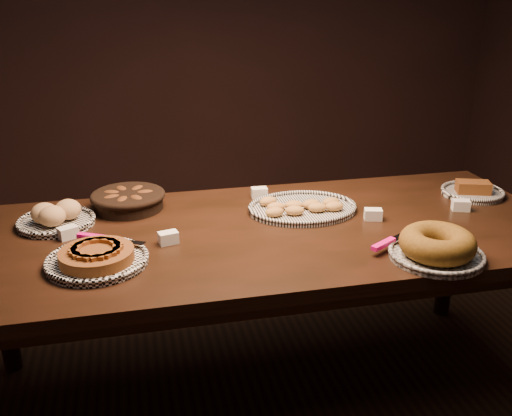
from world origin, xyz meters
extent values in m
plane|color=black|center=(0.00, 0.00, 0.00)|extent=(5.00, 5.00, 0.00)
cube|color=black|center=(0.00, 0.00, 0.72)|extent=(2.40, 1.00, 0.05)
cylinder|color=black|center=(-1.08, 0.38, 0.35)|extent=(0.08, 0.08, 0.70)
cylinder|color=black|center=(1.08, 0.38, 0.35)|extent=(0.08, 0.08, 0.70)
torus|color=white|center=(-0.61, -0.17, 0.77)|extent=(0.35, 0.35, 0.02)
cylinder|color=#532C10|center=(-0.61, -0.17, 0.78)|extent=(0.26, 0.26, 0.04)
cube|color=#5A210F|center=(-0.55, -0.17, 0.81)|extent=(0.03, 0.09, 0.01)
cube|color=#5A210F|center=(-0.56, -0.13, 0.81)|extent=(0.06, 0.09, 0.01)
cube|color=#5A210F|center=(-0.58, -0.11, 0.81)|extent=(0.09, 0.06, 0.01)
cube|color=#5A210F|center=(-0.62, -0.10, 0.81)|extent=(0.09, 0.03, 0.01)
cube|color=#5A210F|center=(-0.66, -0.12, 0.81)|extent=(0.08, 0.07, 0.01)
cube|color=#5A210F|center=(-0.68, -0.15, 0.81)|extent=(0.05, 0.09, 0.01)
cube|color=#5A210F|center=(-0.68, -0.19, 0.81)|extent=(0.04, 0.09, 0.01)
cube|color=#5A210F|center=(-0.66, -0.22, 0.81)|extent=(0.08, 0.08, 0.01)
cube|color=#5A210F|center=(-0.63, -0.24, 0.81)|extent=(0.09, 0.04, 0.01)
cube|color=#5A210F|center=(-0.59, -0.23, 0.81)|extent=(0.09, 0.06, 0.01)
cube|color=#5A210F|center=(-0.56, -0.21, 0.81)|extent=(0.07, 0.08, 0.01)
cube|color=#FF0C8F|center=(-0.64, 0.00, 0.78)|extent=(0.12, 0.08, 0.02)
cube|color=silver|center=(-0.52, -0.06, 0.78)|extent=(0.15, 0.10, 0.00)
torus|color=black|center=(0.21, 0.15, 0.77)|extent=(0.37, 0.37, 0.02)
ellipsoid|color=olive|center=(0.07, 0.09, 0.78)|extent=(0.09, 0.07, 0.04)
ellipsoid|color=olive|center=(0.16, 0.08, 0.78)|extent=(0.09, 0.07, 0.04)
ellipsoid|color=olive|center=(0.26, 0.10, 0.78)|extent=(0.09, 0.06, 0.04)
ellipsoid|color=olive|center=(0.33, 0.09, 0.78)|extent=(0.08, 0.05, 0.04)
ellipsoid|color=olive|center=(0.09, 0.14, 0.78)|extent=(0.08, 0.06, 0.04)
ellipsoid|color=olive|center=(0.17, 0.14, 0.78)|extent=(0.09, 0.07, 0.04)
ellipsoid|color=olive|center=(0.25, 0.14, 0.78)|extent=(0.09, 0.07, 0.04)
ellipsoid|color=olive|center=(0.33, 0.14, 0.78)|extent=(0.09, 0.07, 0.04)
ellipsoid|color=olive|center=(0.08, 0.21, 0.78)|extent=(0.09, 0.07, 0.04)
torus|color=black|center=(0.53, -0.38, 0.77)|extent=(0.33, 0.33, 0.02)
torus|color=brown|center=(0.53, -0.38, 0.81)|extent=(0.33, 0.33, 0.09)
cube|color=#FF0C8F|center=(0.38, -0.29, 0.78)|extent=(0.12, 0.08, 0.02)
cube|color=silver|center=(0.49, -0.22, 0.78)|extent=(0.14, 0.11, 0.00)
cylinder|color=black|center=(-0.50, 0.34, 0.79)|extent=(0.35, 0.35, 0.07)
torus|color=black|center=(-0.50, 0.34, 0.81)|extent=(0.31, 0.31, 0.02)
ellipsoid|color=black|center=(-0.43, 0.34, 0.81)|extent=(0.09, 0.05, 0.04)
ellipsoid|color=black|center=(-0.46, 0.39, 0.81)|extent=(0.10, 0.11, 0.04)
ellipsoid|color=black|center=(-0.53, 0.40, 0.81)|extent=(0.08, 0.11, 0.04)
ellipsoid|color=black|center=(-0.57, 0.36, 0.81)|extent=(0.11, 0.08, 0.04)
ellipsoid|color=black|center=(-0.57, 0.31, 0.81)|extent=(0.11, 0.09, 0.04)
ellipsoid|color=black|center=(-0.52, 0.27, 0.81)|extent=(0.08, 0.10, 0.04)
ellipsoid|color=black|center=(-0.47, 0.27, 0.81)|extent=(0.09, 0.11, 0.04)
torus|color=white|center=(-0.78, 0.22, 0.77)|extent=(0.30, 0.30, 0.02)
ellipsoid|color=olive|center=(-0.83, 0.22, 0.80)|extent=(0.10, 0.10, 0.08)
ellipsoid|color=olive|center=(-0.74, 0.24, 0.80)|extent=(0.10, 0.10, 0.08)
ellipsoid|color=olive|center=(-0.79, 0.18, 0.80)|extent=(0.10, 0.10, 0.08)
torus|color=black|center=(1.02, 0.17, 0.77)|extent=(0.28, 0.28, 0.02)
cube|color=#532C10|center=(1.02, 0.17, 0.79)|extent=(0.16, 0.12, 0.05)
cube|color=white|center=(-0.36, -0.05, 0.77)|extent=(0.08, 0.06, 0.04)
cube|color=white|center=(0.07, 0.35, 0.77)|extent=(0.07, 0.05, 0.04)
cube|color=white|center=(0.46, 0.00, 0.77)|extent=(0.08, 0.06, 0.04)
cube|color=white|center=(-0.73, 0.08, 0.77)|extent=(0.08, 0.07, 0.04)
cube|color=white|center=(0.87, 0.01, 0.77)|extent=(0.08, 0.06, 0.04)
camera|label=1|loc=(-0.47, -1.98, 1.64)|focal=40.00mm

